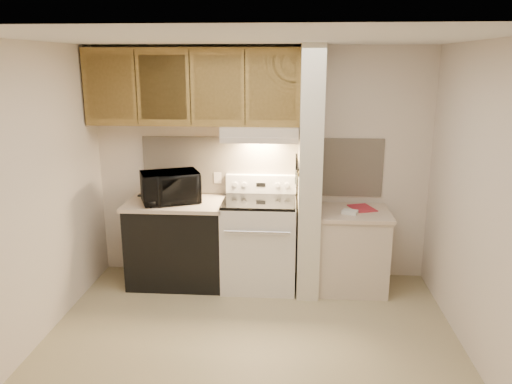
# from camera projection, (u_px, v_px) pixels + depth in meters

# --- Properties ---
(floor) EXTENTS (3.60, 3.60, 0.00)m
(floor) POSITION_uv_depth(u_px,v_px,m) (250.00, 342.00, 4.28)
(floor) COLOR tan
(floor) RESTS_ON ground
(ceiling) EXTENTS (3.60, 3.60, 0.00)m
(ceiling) POSITION_uv_depth(u_px,v_px,m) (249.00, 38.00, 3.65)
(ceiling) COLOR white
(ceiling) RESTS_ON wall_back
(wall_back) EXTENTS (3.60, 2.50, 0.02)m
(wall_back) POSITION_uv_depth(u_px,v_px,m) (262.00, 165.00, 5.41)
(wall_back) COLOR beige
(wall_back) RESTS_ON floor
(wall_left) EXTENTS (0.02, 3.00, 2.50)m
(wall_left) POSITION_uv_depth(u_px,v_px,m) (32.00, 198.00, 4.09)
(wall_left) COLOR beige
(wall_left) RESTS_ON floor
(wall_right) EXTENTS (0.02, 3.00, 2.50)m
(wall_right) POSITION_uv_depth(u_px,v_px,m) (482.00, 207.00, 3.84)
(wall_right) COLOR beige
(wall_right) RESTS_ON floor
(backsplash) EXTENTS (2.60, 0.02, 0.63)m
(backsplash) POSITION_uv_depth(u_px,v_px,m) (261.00, 166.00, 5.41)
(backsplash) COLOR beige
(backsplash) RESTS_ON wall_back
(range_body) EXTENTS (0.76, 0.65, 0.92)m
(range_body) POSITION_uv_depth(u_px,v_px,m) (259.00, 244.00, 5.28)
(range_body) COLOR silver
(range_body) RESTS_ON floor
(oven_window) EXTENTS (0.50, 0.01, 0.30)m
(oven_window) POSITION_uv_depth(u_px,v_px,m) (257.00, 252.00, 4.96)
(oven_window) COLOR black
(oven_window) RESTS_ON range_body
(oven_handle) EXTENTS (0.65, 0.02, 0.02)m
(oven_handle) POSITION_uv_depth(u_px,v_px,m) (257.00, 232.00, 4.87)
(oven_handle) COLOR silver
(oven_handle) RESTS_ON range_body
(cooktop) EXTENTS (0.74, 0.64, 0.03)m
(cooktop) POSITION_uv_depth(u_px,v_px,m) (259.00, 201.00, 5.16)
(cooktop) COLOR black
(cooktop) RESTS_ON range_body
(range_backguard) EXTENTS (0.76, 0.08, 0.20)m
(range_backguard) POSITION_uv_depth(u_px,v_px,m) (261.00, 184.00, 5.41)
(range_backguard) COLOR silver
(range_backguard) RESTS_ON range_body
(range_display) EXTENTS (0.10, 0.01, 0.04)m
(range_display) POSITION_uv_depth(u_px,v_px,m) (261.00, 185.00, 5.37)
(range_display) COLOR black
(range_display) RESTS_ON range_backguard
(range_knob_left_outer) EXTENTS (0.05, 0.02, 0.05)m
(range_knob_left_outer) POSITION_uv_depth(u_px,v_px,m) (235.00, 184.00, 5.38)
(range_knob_left_outer) COLOR silver
(range_knob_left_outer) RESTS_ON range_backguard
(range_knob_left_inner) EXTENTS (0.05, 0.02, 0.05)m
(range_knob_left_inner) POSITION_uv_depth(u_px,v_px,m) (244.00, 185.00, 5.38)
(range_knob_left_inner) COLOR silver
(range_knob_left_inner) RESTS_ON range_backguard
(range_knob_right_inner) EXTENTS (0.05, 0.02, 0.05)m
(range_knob_right_inner) POSITION_uv_depth(u_px,v_px,m) (278.00, 185.00, 5.35)
(range_knob_right_inner) COLOR silver
(range_knob_right_inner) RESTS_ON range_backguard
(range_knob_right_outer) EXTENTS (0.05, 0.02, 0.05)m
(range_knob_right_outer) POSITION_uv_depth(u_px,v_px,m) (287.00, 185.00, 5.34)
(range_knob_right_outer) COLOR silver
(range_knob_right_outer) RESTS_ON range_backguard
(dishwasher_front) EXTENTS (1.00, 0.63, 0.87)m
(dishwasher_front) POSITION_uv_depth(u_px,v_px,m) (178.00, 244.00, 5.36)
(dishwasher_front) COLOR black
(dishwasher_front) RESTS_ON floor
(left_countertop) EXTENTS (1.04, 0.67, 0.04)m
(left_countertop) POSITION_uv_depth(u_px,v_px,m) (176.00, 203.00, 5.24)
(left_countertop) COLOR beige
(left_countertop) RESTS_ON dishwasher_front
(spoon_rest) EXTENTS (0.23, 0.09, 0.02)m
(spoon_rest) POSITION_uv_depth(u_px,v_px,m) (149.00, 195.00, 5.45)
(spoon_rest) COLOR black
(spoon_rest) RESTS_ON left_countertop
(teal_jar) EXTENTS (0.11, 0.11, 0.10)m
(teal_jar) POSITION_uv_depth(u_px,v_px,m) (152.00, 191.00, 5.46)
(teal_jar) COLOR #21635D
(teal_jar) RESTS_ON left_countertop
(outlet) EXTENTS (0.08, 0.01, 0.12)m
(outlet) POSITION_uv_depth(u_px,v_px,m) (218.00, 178.00, 5.46)
(outlet) COLOR beige
(outlet) RESTS_ON backsplash
(microwave) EXTENTS (0.69, 0.59, 0.32)m
(microwave) POSITION_uv_depth(u_px,v_px,m) (170.00, 187.00, 5.18)
(microwave) COLOR black
(microwave) RESTS_ON left_countertop
(partition_pillar) EXTENTS (0.22, 0.70, 2.50)m
(partition_pillar) POSITION_uv_depth(u_px,v_px,m) (310.00, 172.00, 5.04)
(partition_pillar) COLOR beige
(partition_pillar) RESTS_ON floor
(pillar_trim) EXTENTS (0.01, 0.70, 0.04)m
(pillar_trim) POSITION_uv_depth(u_px,v_px,m) (298.00, 167.00, 5.04)
(pillar_trim) COLOR olive
(pillar_trim) RESTS_ON partition_pillar
(knife_strip) EXTENTS (0.02, 0.42, 0.04)m
(knife_strip) POSITION_uv_depth(u_px,v_px,m) (298.00, 166.00, 4.98)
(knife_strip) COLOR black
(knife_strip) RESTS_ON partition_pillar
(knife_blade_a) EXTENTS (0.01, 0.03, 0.16)m
(knife_blade_a) POSITION_uv_depth(u_px,v_px,m) (296.00, 180.00, 4.85)
(knife_blade_a) COLOR silver
(knife_blade_a) RESTS_ON knife_strip
(knife_handle_a) EXTENTS (0.02, 0.02, 0.10)m
(knife_handle_a) POSITION_uv_depth(u_px,v_px,m) (297.00, 165.00, 4.81)
(knife_handle_a) COLOR black
(knife_handle_a) RESTS_ON knife_strip
(knife_blade_b) EXTENTS (0.01, 0.04, 0.18)m
(knife_blade_b) POSITION_uv_depth(u_px,v_px,m) (296.00, 179.00, 4.94)
(knife_blade_b) COLOR silver
(knife_blade_b) RESTS_ON knife_strip
(knife_handle_b) EXTENTS (0.02, 0.02, 0.10)m
(knife_handle_b) POSITION_uv_depth(u_px,v_px,m) (297.00, 163.00, 4.90)
(knife_handle_b) COLOR black
(knife_handle_b) RESTS_ON knife_strip
(knife_blade_c) EXTENTS (0.01, 0.04, 0.20)m
(knife_blade_c) POSITION_uv_depth(u_px,v_px,m) (296.00, 178.00, 5.03)
(knife_blade_c) COLOR silver
(knife_blade_c) RESTS_ON knife_strip
(knife_handle_c) EXTENTS (0.02, 0.02, 0.10)m
(knife_handle_c) POSITION_uv_depth(u_px,v_px,m) (297.00, 161.00, 4.97)
(knife_handle_c) COLOR black
(knife_handle_c) RESTS_ON knife_strip
(knife_blade_d) EXTENTS (0.01, 0.04, 0.16)m
(knife_blade_d) POSITION_uv_depth(u_px,v_px,m) (296.00, 174.00, 5.08)
(knife_blade_d) COLOR silver
(knife_blade_d) RESTS_ON knife_strip
(knife_handle_d) EXTENTS (0.02, 0.02, 0.10)m
(knife_handle_d) POSITION_uv_depth(u_px,v_px,m) (297.00, 160.00, 5.04)
(knife_handle_d) COLOR black
(knife_handle_d) RESTS_ON knife_strip
(knife_blade_e) EXTENTS (0.01, 0.04, 0.18)m
(knife_blade_e) POSITION_uv_depth(u_px,v_px,m) (296.00, 174.00, 5.17)
(knife_blade_e) COLOR silver
(knife_blade_e) RESTS_ON knife_strip
(knife_handle_e) EXTENTS (0.02, 0.02, 0.10)m
(knife_handle_e) POSITION_uv_depth(u_px,v_px,m) (297.00, 158.00, 5.13)
(knife_handle_e) COLOR black
(knife_handle_e) RESTS_ON knife_strip
(oven_mitt) EXTENTS (0.03, 0.10, 0.23)m
(oven_mitt) POSITION_uv_depth(u_px,v_px,m) (296.00, 173.00, 5.22)
(oven_mitt) COLOR slate
(oven_mitt) RESTS_ON partition_pillar
(right_cab_base) EXTENTS (0.70, 0.60, 0.81)m
(right_cab_base) POSITION_uv_depth(u_px,v_px,m) (352.00, 252.00, 5.22)
(right_cab_base) COLOR beige
(right_cab_base) RESTS_ON floor
(right_countertop) EXTENTS (0.74, 0.64, 0.04)m
(right_countertop) POSITION_uv_depth(u_px,v_px,m) (354.00, 213.00, 5.11)
(right_countertop) COLOR beige
(right_countertop) RESTS_ON right_cab_base
(red_folder) EXTENTS (0.30, 0.35, 0.01)m
(red_folder) POSITION_uv_depth(u_px,v_px,m) (362.00, 208.00, 5.20)
(red_folder) COLOR #B42836
(red_folder) RESTS_ON right_countertop
(white_box) EXTENTS (0.17, 0.15, 0.04)m
(white_box) POSITION_uv_depth(u_px,v_px,m) (350.00, 212.00, 5.01)
(white_box) COLOR white
(white_box) RESTS_ON right_countertop
(range_hood) EXTENTS (0.78, 0.44, 0.15)m
(range_hood) POSITION_uv_depth(u_px,v_px,m) (260.00, 133.00, 5.11)
(range_hood) COLOR beige
(range_hood) RESTS_ON upper_cabinets
(hood_lip) EXTENTS (0.78, 0.04, 0.06)m
(hood_lip) POSITION_uv_depth(u_px,v_px,m) (259.00, 141.00, 4.91)
(hood_lip) COLOR beige
(hood_lip) RESTS_ON range_hood
(upper_cabinets) EXTENTS (2.18, 0.33, 0.77)m
(upper_cabinets) POSITION_uv_depth(u_px,v_px,m) (193.00, 87.00, 5.08)
(upper_cabinets) COLOR olive
(upper_cabinets) RESTS_ON wall_back
(cab_door_a) EXTENTS (0.46, 0.01, 0.63)m
(cab_door_a) POSITION_uv_depth(u_px,v_px,m) (109.00, 87.00, 4.98)
(cab_door_a) COLOR olive
(cab_door_a) RESTS_ON upper_cabinets
(cab_gap_a) EXTENTS (0.01, 0.01, 0.73)m
(cab_gap_a) POSITION_uv_depth(u_px,v_px,m) (136.00, 87.00, 4.96)
(cab_gap_a) COLOR black
(cab_gap_a) RESTS_ON upper_cabinets
(cab_door_b) EXTENTS (0.46, 0.01, 0.63)m
(cab_door_b) POSITION_uv_depth(u_px,v_px,m) (163.00, 87.00, 4.95)
(cab_door_b) COLOR olive
(cab_door_b) RESTS_ON upper_cabinets
(cab_gap_b) EXTENTS (0.01, 0.01, 0.73)m
(cab_gap_b) POSITION_uv_depth(u_px,v_px,m) (190.00, 88.00, 4.93)
(cab_gap_b) COLOR black
(cab_gap_b) RESTS_ON upper_cabinets
(cab_door_c) EXTENTS (0.46, 0.01, 0.63)m
(cab_door_c) POSITION_uv_depth(u_px,v_px,m) (217.00, 88.00, 4.91)
(cab_door_c) COLOR olive
(cab_door_c) RESTS_ON upper_cabinets
(cab_gap_c) EXTENTS (0.01, 0.01, 0.73)m
(cab_gap_c) POSITION_uv_depth(u_px,v_px,m) (245.00, 88.00, 4.89)
(cab_gap_c) COLOR black
(cab_gap_c) RESTS_ON upper_cabinets
(cab_door_d) EXTENTS (0.46, 0.01, 0.63)m
(cab_door_d) POSITION_uv_depth(u_px,v_px,m) (273.00, 88.00, 4.87)
(cab_door_d) COLOR olive
(cab_door_d) RESTS_ON upper_cabinets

